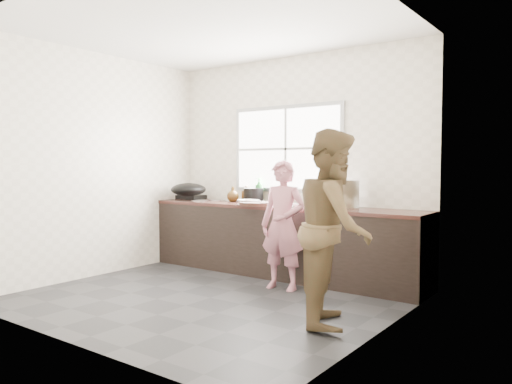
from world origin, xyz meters
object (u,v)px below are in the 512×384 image
Objects in this scene: person_side at (334,227)px; burner at (192,197)px; glass_jar at (245,197)px; pot_lid_left at (200,200)px; plate_food at (233,200)px; pot_lid_right at (217,200)px; bottle_brown_short at (233,195)px; wok at (188,190)px; woman at (283,229)px; cutting_board at (257,204)px; dish_rack at (340,194)px; bottle_green at (259,190)px; bowl_held at (299,205)px; black_pot at (253,195)px; bowl_crabs at (334,206)px; bottle_brown_tall at (246,194)px; bowl_mince at (248,202)px.

burner is at bearing 39.65° from person_side.
glass_jar is 0.63m from pot_lid_left.
plate_food is 0.24m from pot_lid_right.
plate_food is 0.18m from bottle_brown_short.
glass_jar is 0.45m from pot_lid_right.
plate_food is 0.62m from wok.
bottle_brown_short is at bearing 146.46° from woman.
cutting_board is at bearing -5.05° from wok.
wok is 1.12× the size of dish_rack.
glass_jar reaches higher than pot_lid_left.
bottle_green is (-0.28, 0.44, 0.14)m from cutting_board.
bottle_brown_short is 0.50× the size of burner.
glass_jar reaches higher than pot_lid_right.
woman is 6.13× the size of plate_food.
bottle_green reaches higher than burner.
pot_lid_left is at bearing 40.81° from person_side.
bowl_held is 0.84× the size of pot_lid_right.
bowl_held is 0.74× the size of black_pot.
black_pot is 0.61× the size of dish_rack.
woman is 3.49× the size of burner.
bowl_crabs is at bearing 3.13° from person_side.
pot_lid_right is at bearing 166.45° from bowl_held.
dish_rack is (1.33, -0.16, 0.07)m from black_pot.
bottle_brown_tall reaches higher than cutting_board.
woman is 0.91m from bowl_mince.
pot_lid_right is (-1.91, 0.23, -0.03)m from bowl_crabs.
bowl_crabs is 0.49× the size of dish_rack.
bowl_crabs is 1.28m from bottle_green.
bottle_brown_short is at bearing 19.23° from pot_lid_left.
woman reaches higher than bowl_held.
bowl_held is at bearing -4.69° from bowl_mince.
bottle_brown_short is (-0.34, -0.12, -0.07)m from bottle_green.
bowl_held is at bearing -13.55° from pot_lid_right.
bottle_brown_tall is at bearing 138.01° from cutting_board.
person_side is at bearing -24.69° from pot_lid_left.
bowl_mince is 1.12× the size of plate_food.
black_pot reaches higher than plate_food.
person_side is at bearing -31.99° from bottle_brown_short.
person_side is 15.47× the size of glass_jar.
glass_jar is at bearing 161.19° from black_pot.
black_pot is at bearing 137.07° from woman.
wok is at bearing -137.28° from pot_lid_right.
bowl_held is 0.59× the size of bottle_green.
bowl_mince is at bearing -15.05° from burner.
bowl_crabs is 1.10× the size of bottle_brown_tall.
burner is at bearing -177.90° from bottle_brown_tall.
wok is at bearing 177.53° from bowl_mince.
person_side is (0.99, -0.72, 0.17)m from woman.
dish_rack is (2.24, 0.10, 0.01)m from wok.
person_side is 3.98× the size of cutting_board.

